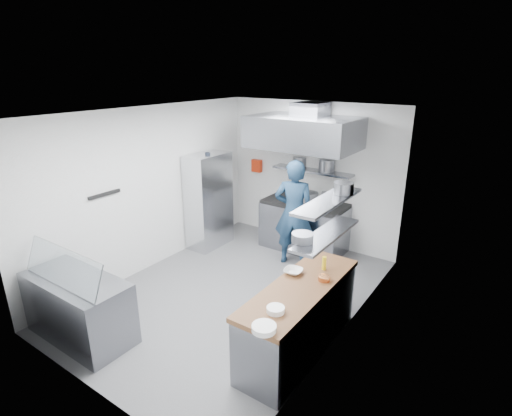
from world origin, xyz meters
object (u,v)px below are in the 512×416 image
Objects in this scene: wire_rack at (209,201)px; gas_range at (304,227)px; chef at (294,213)px; display_case at (79,308)px.

gas_range is at bearing 29.11° from wire_rack.
chef is at bearing 8.18° from wire_rack.
display_case is at bearing -105.02° from gas_range.
gas_range is 4.25m from display_case.
display_case is at bearing -80.57° from wire_rack.
wire_rack is at bearing 99.43° from display_case.
gas_range is 0.86× the size of wire_rack.
display_case is at bearing 50.79° from chef.
gas_range is 0.83× the size of chef.
display_case is (-1.10, -4.10, -0.03)m from gas_range.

